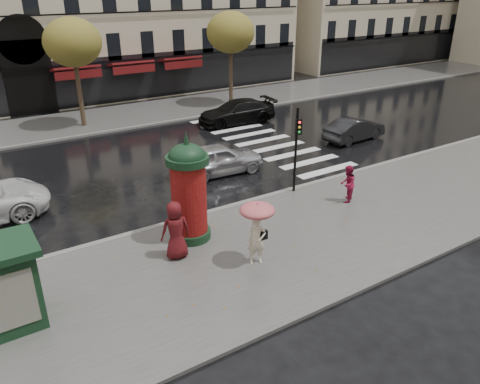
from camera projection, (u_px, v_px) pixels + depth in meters
ground at (280, 237)px, 16.99m from camera, size 160.00×160.00×0.00m
near_sidewalk at (288, 242)px, 16.58m from camera, size 90.00×7.00×0.12m
far_sidewalk at (110, 118)px, 31.55m from camera, size 90.00×6.00×0.12m
near_kerb at (236, 205)px, 19.26m from camera, size 90.00×0.25×0.14m
far_kerb at (126, 129)px, 29.24m from camera, size 90.00×0.25×0.14m
zebra_crossing at (263, 140)px, 27.30m from camera, size 3.60×11.75×0.01m
tree_far_left at (73, 43)px, 27.70m from camera, size 3.40×3.40×6.64m
tree_far_right at (231, 33)px, 33.10m from camera, size 3.40×3.40×6.64m
woman_umbrella at (257, 224)px, 14.68m from camera, size 1.12×1.12×2.15m
woman_red at (347, 184)px, 19.16m from camera, size 0.97×0.92×1.57m
man_burgundy at (175, 230)px, 15.15m from camera, size 1.05×0.75×1.99m
morris_column at (189, 189)px, 15.98m from camera, size 1.47×1.47×3.95m
traffic_light at (297, 142)px, 19.48m from camera, size 0.27×0.36×3.69m
newsstand at (2, 286)px, 11.98m from camera, size 2.01×1.69×2.41m
car_silver at (218, 159)px, 22.29m from camera, size 4.52×2.06×1.50m
car_darkgrey at (354, 129)px, 27.08m from camera, size 4.11×1.72×1.32m
car_black at (237, 112)px, 30.36m from camera, size 5.33×2.59×1.49m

